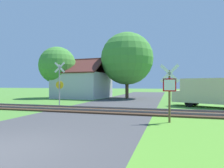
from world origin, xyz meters
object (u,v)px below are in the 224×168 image
object	(u,v)px
crossing_sign_far	(60,82)
tree_left	(57,65)
mail_truck	(209,91)
stop_sign_near	(169,89)
house	(83,84)
tree_center	(127,59)

from	to	relation	value
crossing_sign_far	tree_left	size ratio (longest dim) A/B	0.54
tree_left	mail_truck	distance (m)	18.16
stop_sign_near	house	size ratio (longest dim) A/B	0.39
mail_truck	tree_left	bearing A→B (deg)	93.32
stop_sign_near	house	xyz separation A→B (m)	(-11.03, 14.82, 0.21)
tree_left	mail_truck	bearing A→B (deg)	-19.54
crossing_sign_far	mail_truck	bearing A→B (deg)	2.84
mail_truck	house	bearing A→B (deg)	84.64
house	tree_center	world-z (taller)	tree_center
tree_left	tree_center	size ratio (longest dim) A/B	0.80
house	mail_truck	distance (m)	15.89
house	tree_center	size ratio (longest dim) A/B	0.84
crossing_sign_far	house	bearing A→B (deg)	93.73
stop_sign_near	tree_left	bearing A→B (deg)	-47.17
house	mail_truck	size ratio (longest dim) A/B	1.34
tree_left	mail_truck	size ratio (longest dim) A/B	1.27
stop_sign_near	tree_left	distance (m)	19.44
house	mail_truck	bearing A→B (deg)	-23.73
stop_sign_near	house	distance (m)	18.48
stop_sign_near	house	world-z (taller)	house
stop_sign_near	mail_truck	world-z (taller)	stop_sign_near
crossing_sign_far	house	size ratio (longest dim) A/B	0.51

